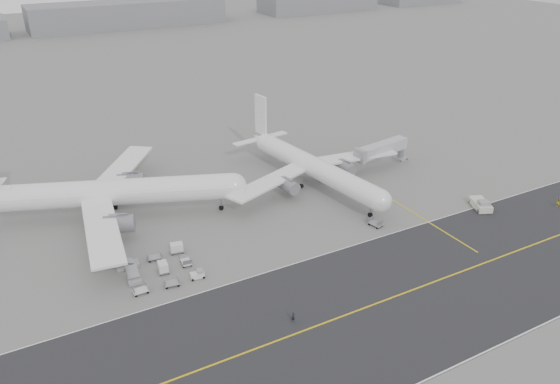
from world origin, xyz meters
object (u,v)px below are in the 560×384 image
ground_crew_a (293,317)px  ground_crew_b (558,203)px  pushback_tug (481,204)px  airliner_a (111,193)px  jet_bridge (382,150)px  airliner_b (312,166)px

ground_crew_a → ground_crew_b: ground_crew_b is taller
pushback_tug → airliner_a: bearing=177.3°
airliner_a → pushback_tug: (67.55, -33.04, -4.45)m
pushback_tug → jet_bridge: (-4.46, 27.43, 3.46)m
ground_crew_a → airliner_a: bearing=111.1°
ground_crew_a → jet_bridge: bearing=42.5°
airliner_b → pushback_tug: (24.84, -26.56, -3.76)m
pushback_tug → ground_crew_a: (-52.24, -12.57, -0.08)m
pushback_tug → ground_crew_a: pushback_tug is taller
ground_crew_b → jet_bridge: bearing=-71.1°
jet_bridge → ground_crew_a: jet_bridge is taller
airliner_a → airliner_b: 43.20m
ground_crew_a → ground_crew_b: 67.15m
airliner_b → pushback_tug: airliner_b is taller
airliner_a → airliner_b: bearing=-77.4°
jet_bridge → ground_crew_b: bearing=-70.4°
airliner_b → ground_crew_a: 47.93m
airliner_a → ground_crew_b: (82.24, -40.21, -4.48)m
airliner_b → ground_crew_b: size_ratio=26.32×
pushback_tug → ground_crew_b: (14.69, -7.18, -0.02)m
airliner_b → jet_bridge: bearing=-5.0°
airliner_a → pushback_tug: 75.33m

